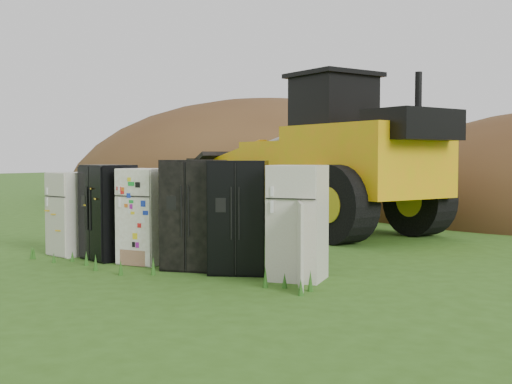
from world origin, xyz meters
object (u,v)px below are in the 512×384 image
Objects in this scene: fridge_sticker at (145,216)px; fridge_dark_mid at (194,215)px; wheel_loader at (308,154)px; fridge_leftmost at (72,214)px; fridge_open_door at (298,223)px; fridge_black_side at (108,212)px; fridge_black_right at (239,217)px.

fridge_dark_mid is at bearing -7.83° from fridge_sticker.
wheel_loader is (0.08, 6.31, 1.12)m from fridge_sticker.
fridge_sticker reaches higher than fridge_leftmost.
fridge_open_door reaches higher than fridge_leftmost.
wheel_loader is at bearing 83.73° from fridge_sticker.
wheel_loader reaches higher than fridge_sticker.
fridge_sticker is 0.21× the size of wheel_loader.
fridge_sticker is 0.96× the size of fridge_open_door.
fridge_black_side is at bearing 173.63° from fridge_sticker.
fridge_leftmost is 1.82m from fridge_sticker.
fridge_leftmost is 4.81m from fridge_open_door.
fridge_open_door is at bearing -40.83° from wheel_loader.
fridge_open_door is (4.81, -0.03, 0.08)m from fridge_leftmost.
fridge_open_door is 0.21× the size of wheel_loader.
fridge_leftmost is 3.74m from fridge_black_right.
fridge_sticker is at bearing 16.93° from fridge_black_side.
wheel_loader reaches higher than fridge_black_right.
fridge_open_door is at bearing -15.20° from fridge_dark_mid.
fridge_sticker is at bearing 161.40° from fridge_dark_mid.
fridge_open_door is at bearing 10.55° from fridge_leftmost.
fridge_open_door reaches higher than fridge_black_side.
fridge_dark_mid is 1.01× the size of fridge_black_right.
fridge_leftmost is at bearing -82.39° from wheel_loader.
fridge_black_right is at bearing 18.00° from fridge_black_side.
fridge_leftmost is at bearing 162.25° from fridge_dark_mid.
fridge_dark_mid reaches higher than fridge_sticker.
fridge_leftmost is 0.87× the size of fridge_dark_mid.
fridge_open_door is 7.03m from wheel_loader.
fridge_black_right is at bearing -11.67° from fridge_dark_mid.
fridge_leftmost is at bearing 168.94° from fridge_open_door.
fridge_open_door is (3.85, -0.02, 0.01)m from fridge_black_side.
fridge_sticker is 6.41m from wheel_loader.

